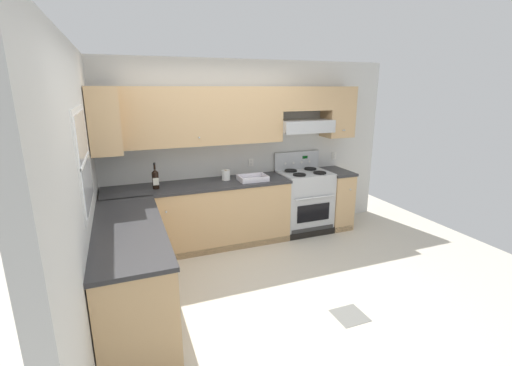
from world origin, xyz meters
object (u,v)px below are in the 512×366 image
object	(u,v)px
wine_bottle	(155,179)
bowl	(253,179)
paper_towel_roll	(226,175)
stove	(304,201)

from	to	relation	value
wine_bottle	bowl	xyz separation A→B (m)	(1.30, -0.07, -0.11)
bowl	paper_towel_roll	bearing A→B (deg)	153.03
wine_bottle	bowl	distance (m)	1.31
wine_bottle	bowl	bearing A→B (deg)	-2.99
bowl	paper_towel_roll	distance (m)	0.38
wine_bottle	stove	bearing A→B (deg)	0.90
stove	paper_towel_roll	bearing A→B (deg)	176.74
stove	wine_bottle	size ratio (longest dim) A/B	3.53
wine_bottle	paper_towel_roll	bearing A→B (deg)	6.15
stove	bowl	size ratio (longest dim) A/B	3.06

